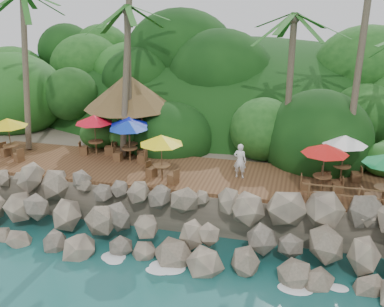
# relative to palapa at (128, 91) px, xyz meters

# --- Properties ---
(ground) EXTENTS (140.00, 140.00, 0.00)m
(ground) POSITION_rel_palapa_xyz_m (5.29, -10.07, -5.79)
(ground) COLOR #19514F
(ground) RESTS_ON ground
(land_base) EXTENTS (32.00, 25.20, 2.10)m
(land_base) POSITION_rel_palapa_xyz_m (5.29, 5.93, -4.74)
(land_base) COLOR gray
(land_base) RESTS_ON ground
(jungle_hill) EXTENTS (44.80, 28.00, 15.40)m
(jungle_hill) POSITION_rel_palapa_xyz_m (5.29, 13.43, -5.79)
(jungle_hill) COLOR #143811
(jungle_hill) RESTS_ON ground
(seawall) EXTENTS (29.00, 4.00, 2.30)m
(seawall) POSITION_rel_palapa_xyz_m (5.29, -8.07, -4.64)
(seawall) COLOR gray
(seawall) RESTS_ON ground
(terrace) EXTENTS (26.00, 5.00, 0.20)m
(terrace) POSITION_rel_palapa_xyz_m (5.29, -4.07, -3.59)
(terrace) COLOR brown
(terrace) RESTS_ON land_base
(jungle_foliage) EXTENTS (44.00, 16.00, 12.00)m
(jungle_foliage) POSITION_rel_palapa_xyz_m (5.29, 4.93, -5.79)
(jungle_foliage) COLOR #143811
(jungle_foliage) RESTS_ON ground
(foam_line) EXTENTS (25.20, 0.80, 0.06)m
(foam_line) POSITION_rel_palapa_xyz_m (5.29, -9.77, -5.76)
(foam_line) COLOR white
(foam_line) RESTS_ON ground
(palapa) EXTENTS (5.72, 5.72, 4.60)m
(palapa) POSITION_rel_palapa_xyz_m (0.00, 0.00, 0.00)
(palapa) COLOR brown
(palapa) RESTS_ON ground
(dining_clusters) EXTENTS (25.09, 5.48, 2.49)m
(dining_clusters) POSITION_rel_palapa_xyz_m (7.38, -4.03, -1.43)
(dining_clusters) COLOR brown
(dining_clusters) RESTS_ON terrace
(waiter) EXTENTS (0.74, 0.54, 1.89)m
(waiter) POSITION_rel_palapa_xyz_m (7.93, -4.14, -2.55)
(waiter) COLOR white
(waiter) RESTS_ON terrace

